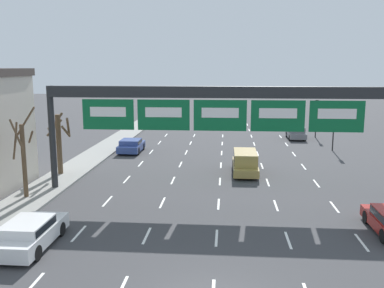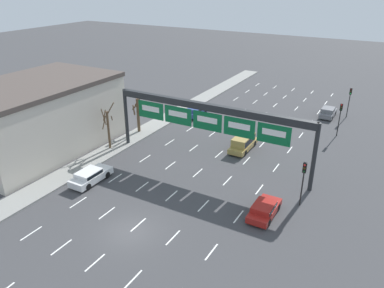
{
  "view_description": "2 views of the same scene",
  "coord_description": "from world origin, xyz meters",
  "px_view_note": "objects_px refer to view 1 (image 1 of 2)",
  "views": [
    {
      "loc": [
        0.37,
        -12.88,
        7.87
      ],
      "look_at": [
        -1.74,
        13.4,
        3.1
      ],
      "focal_mm": 40.0,
      "sensor_mm": 36.0,
      "label": 1
    },
    {
      "loc": [
        15.96,
        -18.43,
        18.34
      ],
      "look_at": [
        -1.55,
        12.53,
        2.28
      ],
      "focal_mm": 35.0,
      "sensor_mm": 36.0,
      "label": 2
    }
  ],
  "objects_px": {
    "tree_bare_closest": "(59,140)",
    "traffic_light_far_end": "(317,111)",
    "sign_gantry": "(220,104)",
    "car_blue": "(131,145)",
    "car_grey": "(296,132)",
    "car_white": "(30,233)",
    "suv_gold": "(245,161)",
    "traffic_light_near_gantry": "(334,119)",
    "tree_bare_second": "(23,154)"
  },
  "relations": [
    {
      "from": "traffic_light_near_gantry",
      "to": "tree_bare_closest",
      "type": "distance_m",
      "value": 24.87
    },
    {
      "from": "car_blue",
      "to": "traffic_light_near_gantry",
      "type": "xyz_separation_m",
      "value": [
        18.94,
        2.34,
        2.37
      ]
    },
    {
      "from": "suv_gold",
      "to": "traffic_light_far_end",
      "type": "bearing_deg",
      "value": 63.48
    },
    {
      "from": "traffic_light_far_end",
      "to": "tree_bare_closest",
      "type": "bearing_deg",
      "value": -139.41
    },
    {
      "from": "car_grey",
      "to": "traffic_light_far_end",
      "type": "height_order",
      "value": "traffic_light_far_end"
    },
    {
      "from": "tree_bare_closest",
      "to": "tree_bare_second",
      "type": "distance_m",
      "value": 5.71
    },
    {
      "from": "sign_gantry",
      "to": "tree_bare_closest",
      "type": "bearing_deg",
      "value": 162.79
    },
    {
      "from": "tree_bare_closest",
      "to": "traffic_light_far_end",
      "type": "bearing_deg",
      "value": 40.59
    },
    {
      "from": "suv_gold",
      "to": "car_white",
      "type": "bearing_deg",
      "value": -125.05
    },
    {
      "from": "traffic_light_near_gantry",
      "to": "tree_bare_closest",
      "type": "relative_size",
      "value": 0.95
    },
    {
      "from": "suv_gold",
      "to": "traffic_light_far_end",
      "type": "xyz_separation_m",
      "value": [
        8.63,
        17.29,
        2.11
      ]
    },
    {
      "from": "traffic_light_near_gantry",
      "to": "traffic_light_far_end",
      "type": "bearing_deg",
      "value": 90.38
    },
    {
      "from": "car_grey",
      "to": "car_white",
      "type": "distance_m",
      "value": 34.36
    },
    {
      "from": "suv_gold",
      "to": "tree_bare_second",
      "type": "bearing_deg",
      "value": -151.21
    },
    {
      "from": "car_grey",
      "to": "car_white",
      "type": "height_order",
      "value": "car_grey"
    },
    {
      "from": "sign_gantry",
      "to": "tree_bare_second",
      "type": "bearing_deg",
      "value": -169.82
    },
    {
      "from": "suv_gold",
      "to": "traffic_light_far_end",
      "type": "distance_m",
      "value": 19.44
    },
    {
      "from": "car_blue",
      "to": "traffic_light_far_end",
      "type": "xyz_separation_m",
      "value": [
        18.88,
        10.12,
        2.36
      ]
    },
    {
      "from": "traffic_light_near_gantry",
      "to": "tree_bare_second",
      "type": "height_order",
      "value": "tree_bare_second"
    },
    {
      "from": "traffic_light_near_gantry",
      "to": "traffic_light_far_end",
      "type": "height_order",
      "value": "traffic_light_near_gantry"
    },
    {
      "from": "car_white",
      "to": "tree_bare_second",
      "type": "relative_size",
      "value": 0.82
    },
    {
      "from": "car_white",
      "to": "tree_bare_second",
      "type": "height_order",
      "value": "tree_bare_second"
    },
    {
      "from": "car_grey",
      "to": "tree_bare_second",
      "type": "height_order",
      "value": "tree_bare_second"
    },
    {
      "from": "car_blue",
      "to": "car_grey",
      "type": "bearing_deg",
      "value": 28.21
    },
    {
      "from": "car_blue",
      "to": "suv_gold",
      "type": "bearing_deg",
      "value": -34.96
    },
    {
      "from": "car_blue",
      "to": "suv_gold",
      "type": "height_order",
      "value": "suv_gold"
    },
    {
      "from": "car_blue",
      "to": "suv_gold",
      "type": "relative_size",
      "value": 0.81
    },
    {
      "from": "traffic_light_far_end",
      "to": "car_blue",
      "type": "bearing_deg",
      "value": -151.82
    },
    {
      "from": "car_grey",
      "to": "suv_gold",
      "type": "xyz_separation_m",
      "value": [
        -6.27,
        -16.03,
        0.19
      ]
    },
    {
      "from": "car_grey",
      "to": "tree_bare_closest",
      "type": "distance_m",
      "value": 26.63
    },
    {
      "from": "tree_bare_closest",
      "to": "tree_bare_second",
      "type": "xyz_separation_m",
      "value": [
        0.05,
        -5.71,
        0.17
      ]
    },
    {
      "from": "car_grey",
      "to": "tree_bare_closest",
      "type": "xyz_separation_m",
      "value": [
        -19.79,
        -17.72,
        1.89
      ]
    },
    {
      "from": "car_blue",
      "to": "traffic_light_far_end",
      "type": "relative_size",
      "value": 0.94
    },
    {
      "from": "tree_bare_second",
      "to": "car_grey",
      "type": "bearing_deg",
      "value": 49.9
    },
    {
      "from": "tree_bare_closest",
      "to": "traffic_light_near_gantry",
      "type": "bearing_deg",
      "value": 26.76
    },
    {
      "from": "traffic_light_far_end",
      "to": "tree_bare_closest",
      "type": "xyz_separation_m",
      "value": [
        -22.15,
        -18.98,
        -0.41
      ]
    },
    {
      "from": "suv_gold",
      "to": "traffic_light_near_gantry",
      "type": "bearing_deg",
      "value": 47.6
    },
    {
      "from": "car_grey",
      "to": "traffic_light_far_end",
      "type": "distance_m",
      "value": 3.53
    },
    {
      "from": "car_white",
      "to": "tree_bare_closest",
      "type": "distance_m",
      "value": 13.18
    },
    {
      "from": "suv_gold",
      "to": "traffic_light_near_gantry",
      "type": "xyz_separation_m",
      "value": [
        8.68,
        9.51,
        2.11
      ]
    },
    {
      "from": "sign_gantry",
      "to": "car_blue",
      "type": "xyz_separation_m",
      "value": [
        -8.42,
        12.48,
        -4.95
      ]
    },
    {
      "from": "car_blue",
      "to": "traffic_light_far_end",
      "type": "bearing_deg",
      "value": 28.18
    },
    {
      "from": "traffic_light_far_end",
      "to": "tree_bare_closest",
      "type": "relative_size",
      "value": 0.95
    },
    {
      "from": "tree_bare_second",
      "to": "car_white",
      "type": "bearing_deg",
      "value": -63.05
    },
    {
      "from": "tree_bare_closest",
      "to": "tree_bare_second",
      "type": "bearing_deg",
      "value": -89.46
    },
    {
      "from": "sign_gantry",
      "to": "suv_gold",
      "type": "xyz_separation_m",
      "value": [
        1.83,
        5.31,
        -4.7
      ]
    },
    {
      "from": "tree_bare_closest",
      "to": "car_grey",
      "type": "bearing_deg",
      "value": 41.85
    },
    {
      "from": "car_blue",
      "to": "sign_gantry",
      "type": "bearing_deg",
      "value": -55.99
    },
    {
      "from": "tree_bare_closest",
      "to": "tree_bare_second",
      "type": "height_order",
      "value": "tree_bare_second"
    },
    {
      "from": "sign_gantry",
      "to": "car_blue",
      "type": "relative_size",
      "value": 5.5
    }
  ]
}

